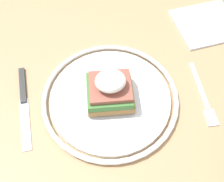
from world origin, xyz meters
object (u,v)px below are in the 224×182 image
at_px(fork, 205,96).
at_px(napkin, 208,24).
at_px(sandwich, 112,89).
at_px(plate, 112,98).
at_px(knife, 26,100).

height_order(fork, napkin, napkin).
bearing_deg(sandwich, plate, -95.47).
height_order(sandwich, knife, sandwich).
bearing_deg(plate, napkin, -142.68).
bearing_deg(knife, plate, 175.20).
height_order(sandwich, napkin, sandwich).
bearing_deg(napkin, fork, 72.94).
distance_m(plate, napkin, 0.32).
relative_size(plate, napkin, 1.89).
bearing_deg(napkin, plate, 37.32).
bearing_deg(fork, plate, -2.64).
height_order(fork, knife, knife).
distance_m(sandwich, fork, 0.20).
distance_m(fork, knife, 0.37).
height_order(plate, knife, plate).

